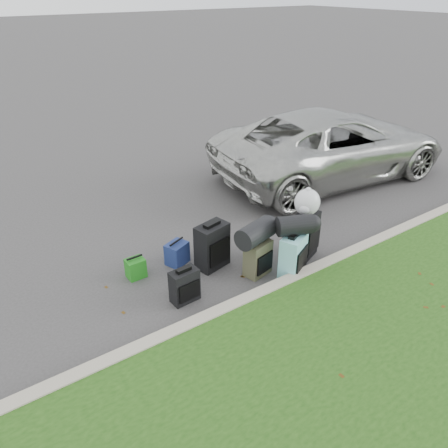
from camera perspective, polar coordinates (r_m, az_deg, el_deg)
ground at (r=6.81m, az=1.65°, el=-4.49°), size 120.00×120.00×0.00m
curb at (r=6.14m, az=7.19°, el=-8.14°), size 120.00×0.18×0.15m
suv at (r=9.76m, az=13.89°, el=10.07°), size 5.44×2.95×1.45m
suitcase_small_black at (r=5.87m, az=-5.17°, el=-8.04°), size 0.39×0.23×0.47m
suitcase_large_black_left at (r=6.46m, az=-1.56°, el=-2.89°), size 0.53×0.39×0.70m
suitcase_olive at (r=6.35m, az=4.43°, el=-4.45°), size 0.43×0.32×0.53m
suitcase_teal at (r=6.38m, az=8.98°, el=-4.04°), size 0.51×0.43×0.63m
suitcase_large_black_right at (r=6.79m, az=10.45°, el=-1.52°), size 0.56×0.45×0.72m
tote_green at (r=6.46m, az=-11.46°, el=-5.67°), size 0.26×0.21×0.30m
tote_navy at (r=6.65m, az=-6.15°, el=-3.84°), size 0.39×0.35×0.34m
duffel_left at (r=6.11m, az=4.18°, el=-1.19°), size 0.65×0.45×0.32m
duffel_right at (r=6.20m, az=9.26°, el=-0.17°), size 0.58×0.46×0.29m
trash_bag at (r=6.56m, az=10.82°, el=2.81°), size 0.39×0.39×0.39m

